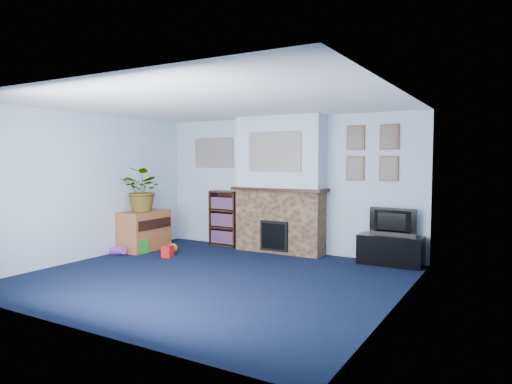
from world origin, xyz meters
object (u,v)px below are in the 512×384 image
Objects in this scene: bookshelf at (225,219)px; sideboard at (144,231)px; tv_stand at (390,251)px; television at (391,222)px.

bookshelf is 1.52m from sideboard.
sideboard is at bearing -166.20° from tv_stand.
television is at bearing 14.06° from sideboard.
tv_stand is 1.08× the size of sideboard.
bookshelf is at bearing 1.70° from television.
television is 4.33m from sideboard.
television reaches higher than tv_stand.
tv_stand is 0.45m from television.
sideboard is (-1.04, -1.11, -0.15)m from bookshelf.
bookshelf is at bearing 178.61° from tv_stand.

